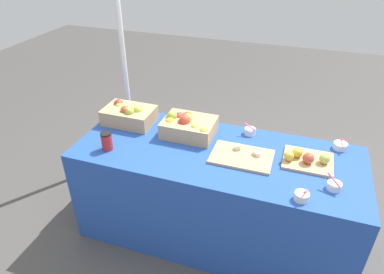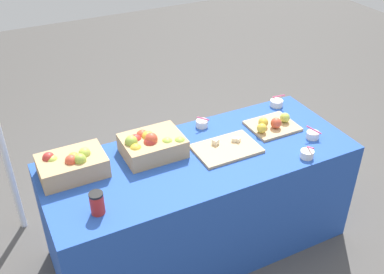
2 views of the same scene
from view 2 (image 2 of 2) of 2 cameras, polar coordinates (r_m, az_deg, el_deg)
name	(u,v)px [view 2 (image 2 of 2)]	position (r m, az deg, el deg)	size (l,w,h in m)	color
ground_plane	(200,243)	(3.22, 0.95, -13.11)	(10.00, 10.00, 0.00)	#474442
table	(200,202)	(2.97, 1.01, -8.16)	(1.90, 0.76, 0.74)	#234CAD
apple_crate_left	(72,165)	(2.64, -14.86, -3.37)	(0.37, 0.25, 0.16)	tan
apple_crate_middle	(152,145)	(2.72, -5.07, -0.96)	(0.36, 0.28, 0.17)	tan
cutting_board_front	(272,125)	(3.03, 10.04, 1.55)	(0.31, 0.26, 0.09)	tan
cutting_board_back	(226,148)	(2.79, 4.35, -1.43)	(0.39, 0.27, 0.05)	tan
sample_bowl_near	(202,123)	(3.00, 1.26, 1.73)	(0.09, 0.08, 0.09)	silver
sample_bowl_mid	(313,135)	(2.99, 14.93, 0.26)	(0.09, 0.09, 0.10)	silver
sample_bowl_far	(277,103)	(3.30, 10.57, 4.24)	(0.09, 0.10, 0.10)	silver
sample_bowl_extra	(307,154)	(2.79, 14.25, -2.07)	(0.08, 0.08, 0.09)	silver
coffee_cup	(97,203)	(2.35, -11.83, -8.13)	(0.07, 0.07, 0.13)	red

